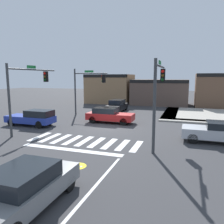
# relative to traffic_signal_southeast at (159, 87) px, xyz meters

# --- Properties ---
(ground_plane) EXTENTS (120.00, 120.00, 0.00)m
(ground_plane) POSITION_rel_traffic_signal_southeast_xyz_m (-4.94, 3.77, -3.82)
(ground_plane) COLOR #353538
(crosswalk_near) EXTENTS (7.89, 2.55, 0.01)m
(crosswalk_near) POSITION_rel_traffic_signal_southeast_xyz_m (-4.94, -0.73, -3.81)
(crosswalk_near) COLOR silver
(crosswalk_near) RESTS_ON ground_plane
(lane_markings) EXTENTS (6.80, 24.25, 0.01)m
(lane_markings) POSITION_rel_traffic_signal_southeast_xyz_m (-3.88, -8.96, -3.81)
(lane_markings) COLOR white
(lane_markings) RESTS_ON ground_plane
(bike_detector_marking) EXTENTS (0.96, 0.96, 0.01)m
(bike_detector_marking) POSITION_rel_traffic_signal_southeast_xyz_m (-3.34, -4.91, -3.81)
(bike_detector_marking) COLOR yellow
(bike_detector_marking) RESTS_ON ground_plane
(curb_corner_northeast) EXTENTS (10.00, 10.60, 0.15)m
(curb_corner_northeast) POSITION_rel_traffic_signal_southeast_xyz_m (3.55, 13.19, -3.74)
(curb_corner_northeast) COLOR #9E998E
(curb_corner_northeast) RESTS_ON ground_plane
(storefront_row) EXTENTS (24.82, 6.70, 4.98)m
(storefront_row) POSITION_rel_traffic_signal_southeast_xyz_m (-2.22, 22.75, -1.46)
(storefront_row) COLOR #93704C
(storefront_row) RESTS_ON ground_plane
(traffic_signal_southeast) EXTENTS (0.32, 4.34, 5.49)m
(traffic_signal_southeast) POSITION_rel_traffic_signal_southeast_xyz_m (0.00, 0.00, 0.00)
(traffic_signal_southeast) COLOR #383A3D
(traffic_signal_southeast) RESTS_ON ground_plane
(traffic_signal_northwest) EXTENTS (4.15, 0.32, 5.41)m
(traffic_signal_northwest) POSITION_rel_traffic_signal_southeast_xyz_m (-9.29, 9.24, -0.17)
(traffic_signal_northwest) COLOR #383A3D
(traffic_signal_northwest) RESTS_ON ground_plane
(traffic_signal_southwest) EXTENTS (0.32, 6.08, 5.44)m
(traffic_signal_southwest) POSITION_rel_traffic_signal_southeast_xyz_m (-10.61, 0.70, 0.03)
(traffic_signal_southwest) COLOR #383A3D
(traffic_signal_southwest) RESTS_ON ground_plane
(car_blue) EXTENTS (4.54, 1.76, 1.48)m
(car_blue) POSITION_rel_traffic_signal_southeast_xyz_m (-11.68, 2.37, -3.06)
(car_blue) COLOR #23389E
(car_blue) RESTS_ON ground_plane
(car_silver) EXTENTS (4.61, 1.81, 1.45)m
(car_silver) POSITION_rel_traffic_signal_southeast_xyz_m (3.90, 1.90, -3.07)
(car_silver) COLOR #B7BABF
(car_silver) RESTS_ON ground_plane
(car_red) EXTENTS (4.61, 1.74, 1.47)m
(car_red) POSITION_rel_traffic_signal_southeast_xyz_m (-5.46, 5.91, -3.06)
(car_red) COLOR red
(car_red) RESTS_ON ground_plane
(car_gray) EXTENTS (1.93, 4.49, 1.47)m
(car_gray) POSITION_rel_traffic_signal_southeast_xyz_m (-3.31, -8.79, -3.06)
(car_gray) COLOR slate
(car_gray) RESTS_ON ground_plane
(car_black) EXTENTS (1.84, 4.34, 1.54)m
(car_black) POSITION_rel_traffic_signal_southeast_xyz_m (-6.89, 13.02, -3.04)
(car_black) COLOR black
(car_black) RESTS_ON ground_plane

